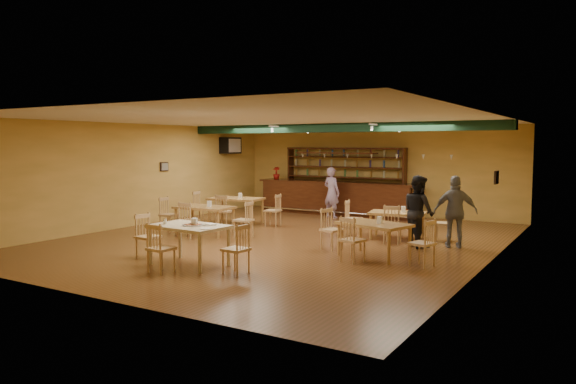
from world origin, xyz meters
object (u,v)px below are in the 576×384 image
Objects in this scene: dining_table_d at (374,240)px; dining_table_a at (236,211)px; near_table at (189,245)px; bar_counter at (336,198)px; patron_right_a at (419,211)px; dining_table_c at (205,220)px; patron_bar at (332,193)px; dining_table_b at (397,225)px.

dining_table_a is at bearing 170.87° from dining_table_d.
bar_counter is at bearing 100.10° from near_table.
near_table is at bearing 94.24° from patron_right_a.
near_table is at bearing -121.81° from dining_table_d.
dining_table_d is 1.77m from patron_right_a.
dining_table_c is 1.00× the size of near_table.
dining_table_c is 3.78m from near_table.
dining_table_a is at bearing -115.47° from bar_counter.
patron_bar is (1.90, 2.66, 0.44)m from dining_table_a.
dining_table_a is at bearing 33.47° from patron_right_a.
dining_table_a is at bearing 98.44° from dining_table_c.
bar_counter is at bearing -60.29° from patron_bar.
bar_counter is at bearing 123.87° from dining_table_b.
bar_counter is 4.96m from dining_table_b.
dining_table_b is (5.11, -0.07, -0.05)m from dining_table_a.
dining_table_d is at bearing -10.09° from dining_table_c.
dining_table_b is at bearing 18.30° from dining_table_c.
dining_table_d is 6.31m from patron_bar.
dining_table_d is at bearing 138.51° from patron_bar.
patron_bar reaches higher than dining_table_c.
dining_table_a is 1.06× the size of dining_table_d.
bar_counter is at bearing -3.87° from patron_right_a.
dining_table_b is 4.25m from patron_bar.
dining_table_b is 2.47m from dining_table_d.
bar_counter is 3.82× the size of dining_table_c.
dining_table_a is at bearing 68.38° from patron_bar.
dining_table_c is (-4.64, -1.96, 0.03)m from dining_table_b.
dining_table_a reaches higher than dining_table_d.
bar_counter is 6.09m from patron_right_a.
bar_counter is 3.88× the size of dining_table_d.
bar_counter is 3.87m from dining_table_a.
dining_table_d is 0.88× the size of patron_right_a.
near_table is at bearing -126.37° from dining_table_b.
patron_right_a reaches higher than bar_counter.
dining_table_c is at bearing 128.67° from near_table.
dining_table_b is 0.93× the size of dining_table_d.
bar_counter reaches higher than dining_table_d.
patron_bar is at bearing -74.12° from bar_counter.
dining_table_a is 1.04× the size of dining_table_c.
dining_table_d is at bearing 46.32° from near_table.
dining_table_b is at bearing -45.83° from bar_counter.
patron_bar is (0.23, -0.83, 0.26)m from bar_counter.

